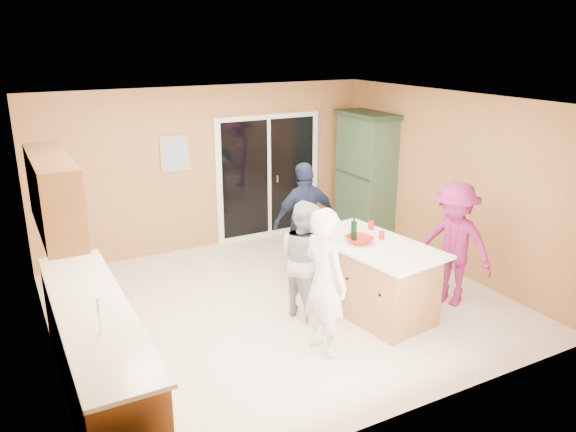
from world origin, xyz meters
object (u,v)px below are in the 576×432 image
woman_grey (304,259)px  green_hutch (366,177)px  woman_navy (305,221)px  woman_magenta (454,244)px  woman_white (325,282)px  kitchen_island (371,279)px

woman_grey → green_hutch: bearing=-63.8°
woman_navy → woman_magenta: size_ratio=1.04×
woman_white → woman_grey: (0.24, 0.86, -0.09)m
woman_white → woman_magenta: woman_white is taller
kitchen_island → woman_white: (-1.01, -0.51, 0.39)m
woman_grey → woman_navy: bearing=-45.1°
kitchen_island → woman_navy: (-0.17, 1.36, 0.41)m
green_hutch → woman_white: 3.89m
green_hutch → woman_magenta: 2.71m
kitchen_island → woman_grey: bearing=148.7°
kitchen_island → woman_navy: 1.43m
woman_white → woman_magenta: (2.07, 0.24, -0.02)m
woman_navy → green_hutch: bearing=-148.7°
woman_grey → woman_white: bearing=149.9°
green_hutch → woman_grey: green_hutch is taller
woman_white → woman_navy: (0.84, 1.87, 0.01)m
woman_navy → woman_white: bearing=67.2°
woman_navy → woman_magenta: (1.23, -1.63, -0.03)m
woman_white → kitchen_island: bearing=-72.1°
woman_white → woman_grey: 0.89m
woman_grey → woman_navy: size_ratio=0.88×
woman_grey → kitchen_island: bearing=-128.3°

